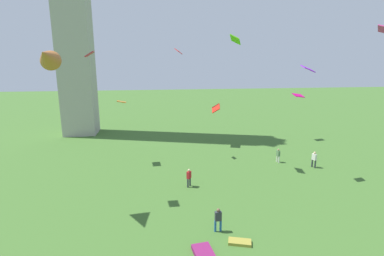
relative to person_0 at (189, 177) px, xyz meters
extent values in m
cylinder|color=#2D3338|center=(0.12, 0.15, -0.56)|extent=(0.15, 0.15, 0.83)
cylinder|color=#2D3338|center=(-0.12, -0.15, -0.56)|extent=(0.15, 0.15, 0.83)
cube|color=red|center=(0.00, 0.00, 0.18)|extent=(0.48, 0.51, 0.65)
sphere|color=#D8AD84|center=(0.00, 0.00, 0.63)|extent=(0.24, 0.24, 0.24)
cylinder|color=silver|center=(11.05, 5.23, -0.59)|extent=(0.15, 0.15, 0.78)
cylinder|color=silver|center=(11.11, 4.88, -0.59)|extent=(0.15, 0.15, 0.78)
cube|color=#51754C|center=(11.08, 5.05, 0.11)|extent=(0.31, 0.46, 0.62)
sphere|color=#A37556|center=(11.08, 5.05, 0.53)|extent=(0.23, 0.23, 0.23)
cylinder|color=#2D3338|center=(14.27, 2.70, -0.55)|extent=(0.16, 0.16, 0.86)
cylinder|color=#2D3338|center=(14.14, 3.07, -0.55)|extent=(0.16, 0.16, 0.86)
cube|color=silver|center=(14.21, 2.88, 0.22)|extent=(0.41, 0.53, 0.68)
sphere|color=#D8AD84|center=(14.21, 2.88, 0.69)|extent=(0.25, 0.25, 0.25)
cylinder|color=#235693|center=(0.73, -7.40, -0.57)|extent=(0.15, 0.15, 0.81)
cylinder|color=#235693|center=(1.10, -7.39, -0.57)|extent=(0.15, 0.15, 0.81)
cube|color=#2D3338|center=(0.92, -7.40, 0.15)|extent=(0.44, 0.26, 0.64)
sphere|color=brown|center=(0.92, -7.40, 0.59)|extent=(0.24, 0.24, 0.24)
cube|color=#C0066C|center=(18.33, 14.58, 5.63)|extent=(1.71, 1.33, 0.64)
cube|color=#B46B1B|center=(-6.36, 7.74, 6.05)|extent=(1.01, 1.42, 0.35)
cube|color=#53C30E|center=(5.35, 4.44, 12.48)|extent=(1.41, 1.84, 1.01)
cube|color=#B5223B|center=(-7.72, -1.08, 10.81)|extent=(0.75, 1.14, 0.45)
cone|color=#B3642C|center=(-10.08, -3.30, 10.57)|extent=(1.58, 2.39, 1.89)
cube|color=#BB0F0E|center=(0.16, 9.42, 11.53)|extent=(0.89, 1.20, 0.72)
cube|color=purple|center=(11.32, 0.82, 9.67)|extent=(1.24, 0.96, 0.74)
cube|color=red|center=(5.58, 13.04, 4.26)|extent=(1.29, 2.00, 1.21)
cube|color=olive|center=(1.95, -8.92, -0.88)|extent=(1.57, 1.10, 0.19)
cube|color=#751B51|center=(-0.52, -9.62, -0.83)|extent=(1.27, 1.62, 0.29)
camera|label=1|loc=(-3.43, -24.07, 10.04)|focal=26.48mm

